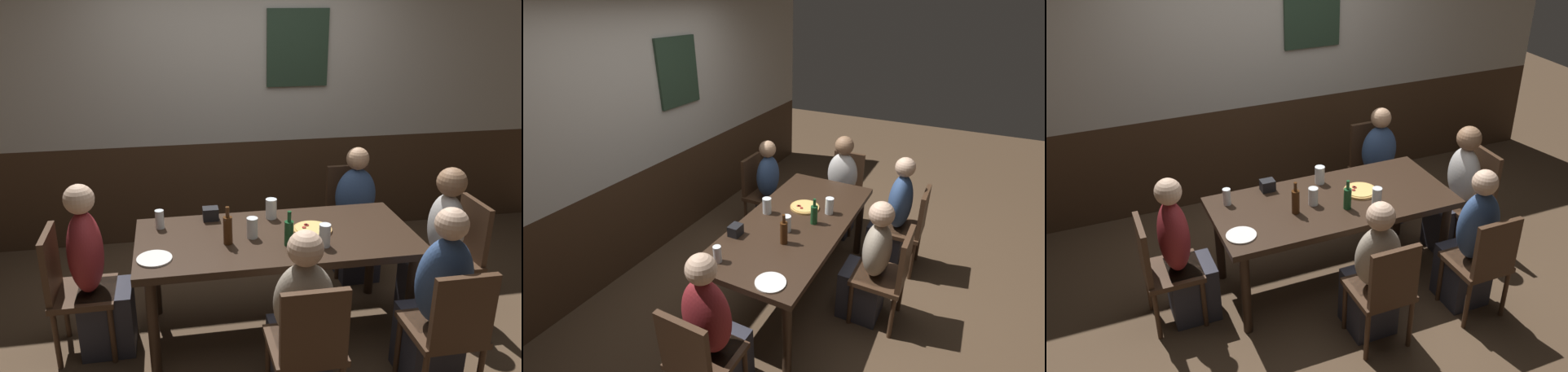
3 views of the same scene
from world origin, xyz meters
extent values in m
plane|color=#4C3826|center=(0.00, 0.00, 0.00)|extent=(12.00, 12.00, 0.00)
cube|color=#3D2819|center=(0.00, 1.65, 0.47)|extent=(6.40, 0.10, 0.95)
cube|color=#B7B2A8|center=(0.00, 1.65, 1.77)|extent=(6.40, 0.10, 1.65)
cube|color=#233828|center=(0.51, 1.58, 1.80)|extent=(0.56, 0.03, 0.68)
cube|color=black|center=(0.00, 0.00, 0.71)|extent=(1.86, 0.86, 0.05)
cylinder|color=black|center=(-0.83, -0.35, 0.34)|extent=(0.07, 0.07, 0.69)
cylinder|color=black|center=(0.83, -0.35, 0.34)|extent=(0.07, 0.07, 0.69)
cylinder|color=black|center=(-0.83, 0.35, 0.34)|extent=(0.07, 0.07, 0.69)
cylinder|color=black|center=(0.83, 0.35, 0.34)|extent=(0.07, 0.07, 0.69)
cube|color=#422B1C|center=(0.00, -0.77, 0.43)|extent=(0.40, 0.40, 0.04)
cube|color=#422B1C|center=(0.00, -0.95, 0.67)|extent=(0.36, 0.04, 0.43)
cylinder|color=#422B1C|center=(-0.17, -0.60, 0.21)|extent=(0.04, 0.04, 0.41)
cylinder|color=#422B1C|center=(0.17, -0.60, 0.21)|extent=(0.04, 0.04, 0.41)
cube|color=#422B1C|center=(1.27, 0.00, 0.43)|extent=(0.40, 0.40, 0.04)
cube|color=#422B1C|center=(1.45, 0.00, 0.67)|extent=(0.04, 0.36, 0.43)
cylinder|color=#422B1C|center=(1.10, -0.17, 0.21)|extent=(0.04, 0.04, 0.41)
cylinder|color=#422B1C|center=(1.10, 0.17, 0.21)|extent=(0.04, 0.04, 0.41)
cylinder|color=#422B1C|center=(1.44, -0.17, 0.21)|extent=(0.04, 0.04, 0.41)
cylinder|color=#422B1C|center=(1.44, 0.17, 0.21)|extent=(0.04, 0.04, 0.41)
cube|color=#422B1C|center=(-1.27, 0.00, 0.43)|extent=(0.40, 0.40, 0.04)
cube|color=#422B1C|center=(-1.45, 0.00, 0.67)|extent=(0.04, 0.36, 0.43)
cylinder|color=#422B1C|center=(-1.10, 0.17, 0.21)|extent=(0.04, 0.04, 0.41)
cylinder|color=#422B1C|center=(-1.10, -0.17, 0.21)|extent=(0.04, 0.04, 0.41)
cylinder|color=#422B1C|center=(-1.44, 0.17, 0.21)|extent=(0.04, 0.04, 0.41)
cylinder|color=#422B1C|center=(-1.44, -0.17, 0.21)|extent=(0.04, 0.04, 0.41)
cube|color=#422B1C|center=(0.82, 0.77, 0.43)|extent=(0.40, 0.40, 0.04)
cube|color=#422B1C|center=(0.82, 0.95, 0.67)|extent=(0.36, 0.04, 0.43)
cylinder|color=#422B1C|center=(0.99, 0.60, 0.21)|extent=(0.04, 0.04, 0.41)
cylinder|color=#422B1C|center=(0.65, 0.60, 0.21)|extent=(0.04, 0.04, 0.41)
cylinder|color=#422B1C|center=(0.99, 0.94, 0.21)|extent=(0.04, 0.04, 0.41)
cylinder|color=#422B1C|center=(0.65, 0.94, 0.21)|extent=(0.04, 0.04, 0.41)
cube|color=#422B1C|center=(0.82, -0.77, 0.43)|extent=(0.40, 0.40, 0.04)
cube|color=#422B1C|center=(0.82, -0.95, 0.67)|extent=(0.36, 0.04, 0.43)
cylinder|color=#422B1C|center=(0.65, -0.60, 0.21)|extent=(0.04, 0.04, 0.41)
cylinder|color=#422B1C|center=(0.99, -0.60, 0.21)|extent=(0.04, 0.04, 0.41)
cube|color=#2D2D38|center=(0.00, -0.64, 0.23)|extent=(0.32, 0.34, 0.45)
ellipsoid|color=tan|center=(0.00, -0.73, 0.68)|extent=(0.34, 0.22, 0.47)
sphere|color=#DBB293|center=(0.00, -0.73, 1.01)|extent=(0.20, 0.20, 0.20)
cube|color=#2D2D38|center=(1.14, 0.00, 0.23)|extent=(0.34, 0.32, 0.45)
ellipsoid|color=silver|center=(1.23, 0.00, 0.70)|extent=(0.22, 0.34, 0.50)
sphere|color=#936B4C|center=(1.23, 0.00, 1.04)|extent=(0.21, 0.21, 0.21)
cube|color=#2D2D38|center=(-1.14, 0.00, 0.23)|extent=(0.34, 0.32, 0.45)
ellipsoid|color=maroon|center=(-1.23, 0.00, 0.73)|extent=(0.22, 0.34, 0.55)
sphere|color=#DBB293|center=(-1.23, 0.00, 1.08)|extent=(0.19, 0.19, 0.19)
cube|color=#2D2D38|center=(0.82, 0.64, 0.23)|extent=(0.32, 0.34, 0.45)
ellipsoid|color=#334C7A|center=(0.82, 0.73, 0.69)|extent=(0.34, 0.22, 0.48)
sphere|color=tan|center=(0.82, 0.73, 1.01)|extent=(0.19, 0.19, 0.19)
cube|color=#2D2D38|center=(0.82, -0.64, 0.23)|extent=(0.32, 0.34, 0.45)
ellipsoid|color=#334C7A|center=(0.82, -0.73, 0.72)|extent=(0.34, 0.22, 0.55)
sphere|color=#DBB293|center=(0.82, -0.73, 1.08)|extent=(0.18, 0.18, 0.18)
cylinder|color=tan|center=(0.25, 0.02, 0.75)|extent=(0.27, 0.27, 0.02)
cylinder|color=#DBB760|center=(0.25, 0.02, 0.76)|extent=(0.23, 0.23, 0.01)
cylinder|color=maroon|center=(0.23, 0.06, 0.77)|extent=(0.03, 0.03, 0.00)
cylinder|color=maroon|center=(0.22, 0.07, 0.77)|extent=(0.03, 0.03, 0.00)
cylinder|color=maroon|center=(0.20, 0.03, 0.77)|extent=(0.03, 0.03, 0.00)
cylinder|color=silver|center=(0.02, 0.28, 0.81)|extent=(0.08, 0.08, 0.15)
cylinder|color=#C6842D|center=(0.02, 0.28, 0.77)|extent=(0.07, 0.07, 0.06)
cylinder|color=silver|center=(0.27, -0.21, 0.82)|extent=(0.07, 0.07, 0.15)
cylinder|color=#331E14|center=(0.27, -0.21, 0.80)|extent=(0.07, 0.07, 0.12)
cylinder|color=silver|center=(-0.77, 0.25, 0.81)|extent=(0.06, 0.06, 0.13)
cylinder|color=#C6842D|center=(-0.77, 0.25, 0.77)|extent=(0.05, 0.05, 0.07)
cylinder|color=silver|center=(-0.16, -0.01, 0.81)|extent=(0.07, 0.07, 0.14)
cylinder|color=#331E14|center=(-0.16, -0.01, 0.78)|extent=(0.07, 0.07, 0.09)
cylinder|color=#194723|center=(0.05, -0.16, 0.82)|extent=(0.06, 0.06, 0.16)
cylinder|color=#194723|center=(0.05, -0.16, 0.94)|extent=(0.03, 0.03, 0.07)
cylinder|color=#42230F|center=(-0.33, -0.07, 0.83)|extent=(0.06, 0.06, 0.18)
cylinder|color=#42230F|center=(-0.33, -0.07, 0.96)|extent=(0.03, 0.03, 0.07)
cylinder|color=white|center=(-0.80, -0.21, 0.75)|extent=(0.22, 0.22, 0.01)
cube|color=black|center=(-0.41, 0.33, 0.79)|extent=(0.11, 0.09, 0.09)
camera|label=1|loc=(-0.66, -3.09, 2.25)|focal=36.00mm
camera|label=2|loc=(-2.58, -1.23, 2.47)|focal=26.55mm
camera|label=3|loc=(-1.72, -3.55, 3.05)|focal=40.84mm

